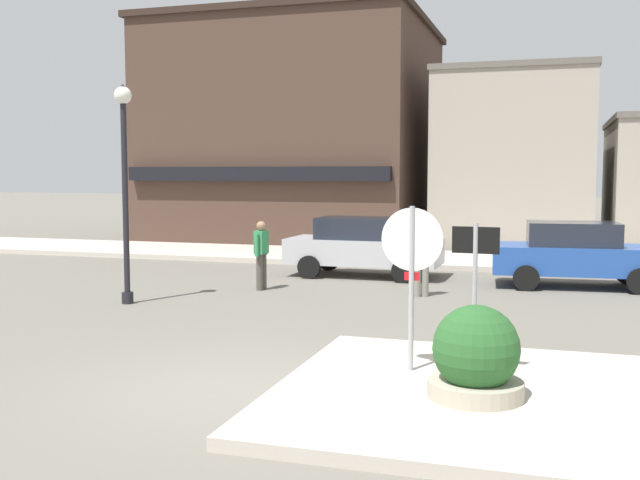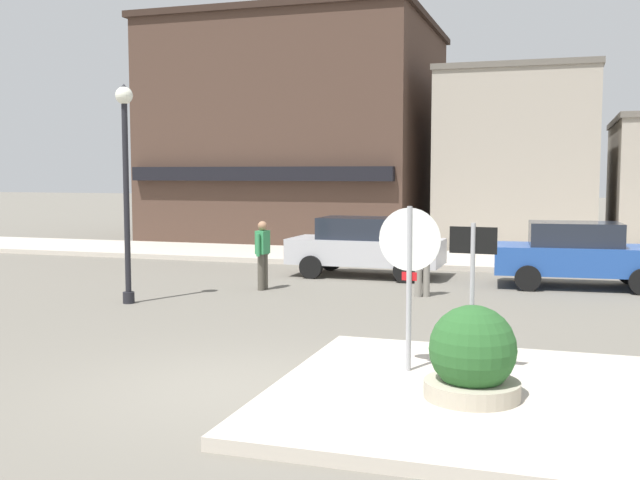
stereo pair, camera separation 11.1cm
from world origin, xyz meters
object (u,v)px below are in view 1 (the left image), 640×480
at_px(parked_car_nearest, 363,246).
at_px(pedestrian_crossing_far, 421,258).
at_px(one_way_sign, 475,283).
at_px(pedestrian_crossing_near, 261,253).
at_px(stop_sign, 412,267).
at_px(planter, 476,362).
at_px(lamp_post, 124,162).
at_px(parked_car_second, 577,253).

bearing_deg(parked_car_nearest, pedestrian_crossing_far, -53.87).
distance_m(one_way_sign, pedestrian_crossing_near, 8.63).
bearing_deg(one_way_sign, pedestrian_crossing_near, 130.10).
xyz_separation_m(stop_sign, parked_car_nearest, (-3.05, 9.55, -0.71)).
xyz_separation_m(planter, pedestrian_crossing_far, (-1.95, 7.74, 0.31)).
xyz_separation_m(planter, lamp_post, (-7.66, 5.01, 2.40)).
xyz_separation_m(stop_sign, planter, (0.93, -0.97, -0.96)).
bearing_deg(pedestrian_crossing_far, parked_car_second, 36.63).
xyz_separation_m(one_way_sign, parked_car_nearest, (-3.86, 9.54, -0.52)).
bearing_deg(planter, pedestrian_crossing_far, 104.13).
bearing_deg(stop_sign, lamp_post, 149.02).
distance_m(one_way_sign, parked_car_nearest, 10.31).
bearing_deg(parked_car_nearest, one_way_sign, -67.98).
relative_size(one_way_sign, planter, 1.71).
bearing_deg(parked_car_nearest, planter, -69.27).
xyz_separation_m(parked_car_second, pedestrian_crossing_far, (-3.32, -2.47, 0.06)).
bearing_deg(parked_car_second, pedestrian_crossing_far, -143.37).
relative_size(parked_car_second, pedestrian_crossing_near, 2.56).
bearing_deg(stop_sign, pedestrian_crossing_far, 98.56).
distance_m(planter, parked_car_second, 10.30).
relative_size(stop_sign, parked_car_nearest, 0.57).
relative_size(parked_car_nearest, pedestrian_crossing_far, 2.50).
height_order(one_way_sign, parked_car_nearest, one_way_sign).
distance_m(one_way_sign, lamp_post, 8.70).
height_order(one_way_sign, lamp_post, lamp_post).
relative_size(stop_sign, pedestrian_crossing_near, 1.43).
xyz_separation_m(lamp_post, pedestrian_crossing_far, (5.71, 2.73, -2.09)).
xyz_separation_m(lamp_post, parked_car_second, (9.03, 5.19, -2.15)).
bearing_deg(one_way_sign, planter, -82.88).
xyz_separation_m(one_way_sign, lamp_post, (-7.54, 4.03, 1.63)).
distance_m(planter, pedestrian_crossing_far, 7.98).
distance_m(parked_car_second, pedestrian_crossing_far, 4.14).
xyz_separation_m(planter, parked_car_second, (1.37, 10.20, 0.25)).
bearing_deg(lamp_post, parked_car_nearest, 56.28).
relative_size(planter, pedestrian_crossing_far, 0.76).
height_order(planter, lamp_post, lamp_post).
relative_size(stop_sign, pedestrian_crossing_far, 1.43).
xyz_separation_m(parked_car_nearest, parked_car_second, (5.35, -0.32, 0.00)).
height_order(one_way_sign, pedestrian_crossing_far, one_way_sign).
distance_m(stop_sign, lamp_post, 7.98).
xyz_separation_m(stop_sign, pedestrian_crossing_near, (-4.74, 6.60, -0.65)).
relative_size(one_way_sign, pedestrian_crossing_near, 1.30).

